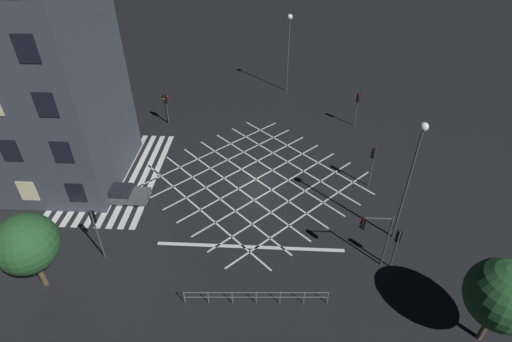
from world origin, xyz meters
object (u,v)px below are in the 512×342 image
traffic_light_median_north (372,159)px  waiting_car (122,194)px  traffic_light_sw_cross (167,103)px  street_lamp_east (415,160)px  traffic_light_nw_main (358,103)px  traffic_light_ne_main (397,241)px  street_lamp_west (113,67)px  street_lamp_far (289,34)px  street_tree_near (27,244)px  street_tree_far (504,295)px  traffic_light_se_main (95,225)px  traffic_light_sw_main (165,102)px  traffic_light_ne_cross (374,230)px

traffic_light_median_north → waiting_car: 20.73m
traffic_light_sw_cross → street_lamp_east: size_ratio=0.36×
traffic_light_nw_main → traffic_light_ne_main: 19.05m
street_lamp_west → street_lamp_far: bearing=115.7°
street_tree_near → street_tree_far: (2.38, 26.74, 0.20)m
traffic_light_ne_main → waiting_car: traffic_light_ne_main is taller
traffic_light_se_main → street_tree_far: bearing=-101.8°
traffic_light_nw_main → street_lamp_far: 11.87m
traffic_light_se_main → street_tree_far: size_ratio=0.71×
traffic_light_sw_main → street_lamp_east: (15.84, 20.53, 4.47)m
street_lamp_far → street_tree_near: 34.33m
street_lamp_east → street_lamp_far: (-24.72, -7.65, 0.04)m
street_lamp_east → street_tree_far: bearing=21.8°
traffic_light_ne_main → traffic_light_sw_main: 27.13m
traffic_light_nw_main → traffic_light_median_north: bearing=-2.0°
traffic_light_se_main → street_lamp_west: bearing=14.0°
traffic_light_se_main → street_lamp_far: 30.79m
street_lamp_east → street_lamp_west: size_ratio=1.24×
traffic_light_nw_main → traffic_light_sw_cross: size_ratio=1.10×
street_lamp_east → street_tree_far: street_lamp_east is taller
traffic_light_sw_main → street_tree_far: (23.75, 23.69, 1.49)m
traffic_light_ne_main → traffic_light_sw_main: bearing=46.6°
traffic_light_se_main → street_lamp_far: street_lamp_far is taller
traffic_light_ne_main → traffic_light_ne_cross: 1.79m
traffic_light_ne_main → street_tree_near: size_ratio=0.59×
traffic_light_se_main → street_lamp_far: size_ratio=0.46×
traffic_light_ne_cross → street_lamp_east: 5.20m
traffic_light_se_main → street_lamp_east: 21.14m
traffic_light_median_north → traffic_light_se_main: size_ratio=0.91×
traffic_light_nw_main → street_lamp_east: bearing=1.8°
street_tree_far → traffic_light_se_main: bearing=-101.8°
street_lamp_far → street_tree_far: (32.62, 10.81, -3.02)m
traffic_light_ne_cross → traffic_light_sw_main: size_ratio=1.28×
street_lamp_east → traffic_light_ne_cross: bearing=-41.3°
waiting_car → traffic_light_sw_main: bearing=86.7°
traffic_light_median_north → street_tree_near: 25.51m
traffic_light_median_north → traffic_light_nw_main: traffic_light_median_north is taller
traffic_light_se_main → street_tree_far: 24.26m
traffic_light_sw_main → street_lamp_west: street_lamp_west is taller
traffic_light_ne_cross → traffic_light_se_main: bearing=0.7°
street_lamp_east → street_lamp_west: street_lamp_east is taller
street_lamp_west → street_lamp_far: 19.66m
traffic_light_median_north → traffic_light_ne_cross: 8.89m
street_lamp_west → street_lamp_far: size_ratio=0.85×
traffic_light_ne_main → street_lamp_west: 31.25m
traffic_light_ne_cross → street_tree_near: 21.38m
traffic_light_sw_main → traffic_light_se_main: bearing=-0.1°
traffic_light_ne_cross → traffic_light_nw_main: bearing=-95.7°
traffic_light_ne_main → traffic_light_ne_cross: (-0.07, -1.59, 0.82)m
street_tree_far → street_lamp_west: bearing=-130.2°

